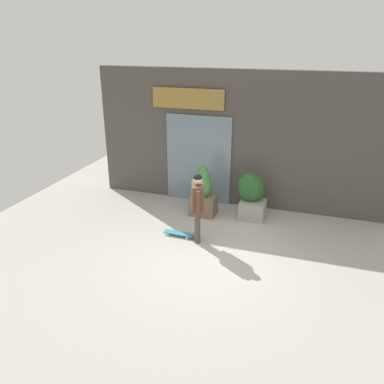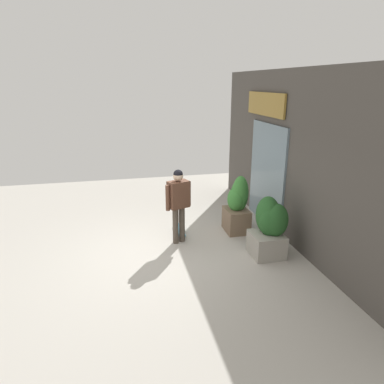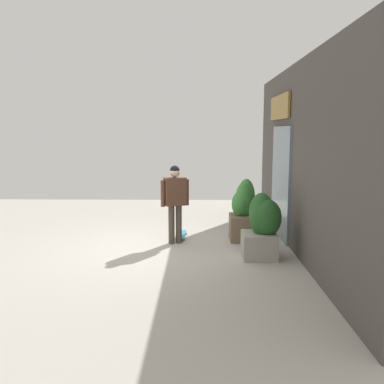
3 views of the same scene
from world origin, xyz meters
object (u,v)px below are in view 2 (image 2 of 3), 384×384
at_px(skateboarder, 178,199).
at_px(planter_box_left, 238,205).
at_px(skateboard, 179,230).
at_px(planter_box_right, 270,225).

height_order(skateboarder, planter_box_left, skateboarder).
relative_size(skateboard, planter_box_right, 0.62).
distance_m(skateboard, planter_box_right, 2.21).
distance_m(skateboarder, planter_box_left, 1.53).
height_order(skateboard, planter_box_right, planter_box_right).
bearing_deg(planter_box_left, skateboarder, -78.40).
bearing_deg(skateboard, planter_box_left, -96.07).
distance_m(skateboard, planter_box_left, 1.49).
height_order(planter_box_left, planter_box_right, planter_box_left).
bearing_deg(planter_box_right, skateboarder, -119.46).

